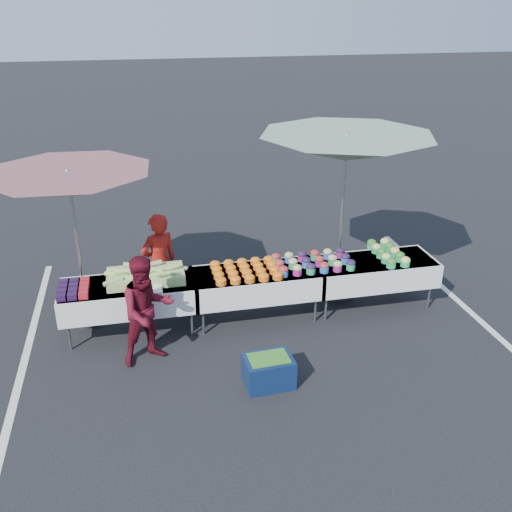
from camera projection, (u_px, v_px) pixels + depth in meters
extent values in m
plane|color=black|center=(256.00, 317.00, 8.47)|extent=(80.00, 80.00, 0.00)
cube|color=silver|center=(29.00, 343.00, 7.84)|extent=(0.10, 5.00, 0.00)
cube|color=silver|center=(452.00, 295.00, 9.09)|extent=(0.10, 5.00, 0.00)
cube|color=white|center=(128.00, 286.00, 7.81)|extent=(1.80, 0.75, 0.04)
cube|color=white|center=(129.00, 296.00, 7.88)|extent=(1.86, 0.81, 0.36)
cylinder|color=slate|center=(69.00, 337.00, 7.61)|extent=(0.04, 0.04, 0.39)
cylinder|color=slate|center=(73.00, 315.00, 8.14)|extent=(0.04, 0.04, 0.39)
cylinder|color=slate|center=(192.00, 323.00, 7.93)|extent=(0.04, 0.04, 0.39)
cylinder|color=slate|center=(187.00, 303.00, 8.46)|extent=(0.04, 0.04, 0.39)
cube|color=white|center=(256.00, 273.00, 8.16)|extent=(1.80, 0.75, 0.04)
cube|color=white|center=(256.00, 283.00, 8.23)|extent=(1.86, 0.81, 0.36)
cylinder|color=slate|center=(203.00, 322.00, 7.96)|extent=(0.04, 0.04, 0.39)
cylinder|color=slate|center=(198.00, 302.00, 8.49)|extent=(0.04, 0.04, 0.39)
cylinder|color=slate|center=(315.00, 310.00, 8.28)|extent=(0.04, 0.04, 0.39)
cylinder|color=slate|center=(304.00, 291.00, 8.81)|extent=(0.04, 0.04, 0.39)
cube|color=white|center=(373.00, 262.00, 8.52)|extent=(1.80, 0.75, 0.04)
cube|color=white|center=(373.00, 271.00, 8.58)|extent=(1.86, 0.81, 0.36)
cylinder|color=slate|center=(326.00, 308.00, 8.32)|extent=(0.04, 0.04, 0.39)
cylinder|color=slate|center=(314.00, 290.00, 8.84)|extent=(0.04, 0.04, 0.39)
cylinder|color=slate|center=(429.00, 297.00, 8.64)|extent=(0.04, 0.04, 0.39)
cylinder|color=slate|center=(411.00, 280.00, 9.16)|extent=(0.04, 0.04, 0.39)
cube|color=black|center=(61.00, 297.00, 7.38)|extent=(0.12, 0.12, 0.08)
cube|color=black|center=(62.00, 292.00, 7.51)|extent=(0.12, 0.12, 0.08)
cube|color=black|center=(63.00, 287.00, 7.63)|extent=(0.12, 0.12, 0.08)
cube|color=black|center=(64.00, 283.00, 7.76)|extent=(0.12, 0.12, 0.08)
cube|color=black|center=(72.00, 296.00, 7.41)|extent=(0.12, 0.12, 0.08)
cube|color=black|center=(73.00, 291.00, 7.53)|extent=(0.12, 0.12, 0.08)
cube|color=black|center=(74.00, 286.00, 7.66)|extent=(0.12, 0.12, 0.08)
cube|color=black|center=(74.00, 282.00, 7.78)|extent=(0.12, 0.12, 0.08)
cube|color=red|center=(83.00, 295.00, 7.44)|extent=(0.12, 0.12, 0.08)
cube|color=red|center=(84.00, 290.00, 7.56)|extent=(0.12, 0.12, 0.08)
cube|color=red|center=(85.00, 285.00, 7.69)|extent=(0.12, 0.12, 0.08)
cube|color=red|center=(85.00, 281.00, 7.81)|extent=(0.12, 0.12, 0.08)
cube|color=#88AD58|center=(146.00, 276.00, 7.87)|extent=(1.05, 0.55, 0.14)
cylinder|color=#88AD58|center=(167.00, 267.00, 8.05)|extent=(0.27, 0.09, 0.10)
cylinder|color=#88AD58|center=(117.00, 271.00, 7.79)|extent=(0.27, 0.14, 0.07)
cylinder|color=#88AD58|center=(154.00, 269.00, 7.73)|extent=(0.27, 0.14, 0.09)
cylinder|color=#88AD58|center=(114.00, 275.00, 7.80)|extent=(0.27, 0.15, 0.10)
cylinder|color=#88AD58|center=(132.00, 273.00, 7.75)|extent=(0.27, 0.15, 0.08)
cylinder|color=#88AD58|center=(142.00, 267.00, 7.85)|extent=(0.27, 0.10, 0.10)
cylinder|color=#88AD58|center=(142.00, 271.00, 7.74)|extent=(0.27, 0.07, 0.08)
cylinder|color=#88AD58|center=(136.00, 278.00, 7.65)|extent=(0.27, 0.14, 0.09)
cylinder|color=#88AD58|center=(133.00, 265.00, 7.97)|extent=(0.27, 0.12, 0.08)
cylinder|color=#88AD58|center=(178.00, 267.00, 8.02)|extent=(0.27, 0.16, 0.08)
cylinder|color=#88AD58|center=(122.00, 273.00, 7.73)|extent=(0.27, 0.11, 0.07)
cylinder|color=#88AD58|center=(140.00, 282.00, 7.63)|extent=(0.27, 0.10, 0.07)
cylinder|color=#88AD58|center=(153.00, 264.00, 7.97)|extent=(0.27, 0.12, 0.08)
cylinder|color=#88AD58|center=(113.00, 282.00, 7.55)|extent=(0.27, 0.15, 0.08)
cylinder|color=#88AD58|center=(120.00, 270.00, 7.79)|extent=(0.27, 0.10, 0.08)
cylinder|color=#88AD58|center=(161.00, 271.00, 7.83)|extent=(0.27, 0.16, 0.10)
cylinder|color=#88AD58|center=(124.00, 271.00, 7.69)|extent=(0.27, 0.12, 0.09)
cylinder|color=#88AD58|center=(166.00, 273.00, 7.66)|extent=(0.27, 0.09, 0.07)
cylinder|color=#88AD58|center=(171.00, 276.00, 7.73)|extent=(0.27, 0.10, 0.09)
cylinder|color=#88AD58|center=(164.00, 276.00, 7.78)|extent=(0.27, 0.12, 0.09)
cylinder|color=#88AD58|center=(152.00, 266.00, 8.08)|extent=(0.27, 0.10, 0.08)
cylinder|color=#88AD58|center=(173.00, 267.00, 7.88)|extent=(0.27, 0.14, 0.10)
cylinder|color=#88AD58|center=(167.00, 266.00, 8.10)|extent=(0.27, 0.12, 0.07)
cube|color=white|center=(151.00, 290.00, 7.59)|extent=(0.30, 0.25, 0.05)
cylinder|color=#CD6416|center=(221.00, 283.00, 7.79)|extent=(0.15, 0.15, 0.05)
ellipsoid|color=orange|center=(221.00, 280.00, 7.77)|extent=(0.15, 0.15, 0.08)
cylinder|color=#CD6416|center=(219.00, 277.00, 7.95)|extent=(0.15, 0.15, 0.05)
ellipsoid|color=orange|center=(219.00, 274.00, 7.93)|extent=(0.15, 0.15, 0.08)
cylinder|color=#CD6416|center=(217.00, 272.00, 8.11)|extent=(0.15, 0.15, 0.05)
ellipsoid|color=orange|center=(217.00, 269.00, 8.09)|extent=(0.15, 0.15, 0.08)
cylinder|color=#CD6416|center=(215.00, 266.00, 8.27)|extent=(0.15, 0.15, 0.05)
ellipsoid|color=orange|center=(215.00, 264.00, 8.25)|extent=(0.15, 0.15, 0.08)
cylinder|color=#CD6416|center=(236.00, 281.00, 7.83)|extent=(0.15, 0.15, 0.05)
ellipsoid|color=orange|center=(235.00, 279.00, 7.81)|extent=(0.15, 0.15, 0.08)
cylinder|color=#CD6416|center=(233.00, 276.00, 7.99)|extent=(0.15, 0.15, 0.05)
ellipsoid|color=orange|center=(233.00, 273.00, 7.97)|extent=(0.15, 0.15, 0.08)
cylinder|color=#CD6416|center=(231.00, 270.00, 8.15)|extent=(0.15, 0.15, 0.05)
ellipsoid|color=orange|center=(231.00, 268.00, 8.13)|extent=(0.15, 0.15, 0.08)
cylinder|color=#CD6416|center=(229.00, 265.00, 8.31)|extent=(0.15, 0.15, 0.05)
ellipsoid|color=orange|center=(229.00, 262.00, 8.29)|extent=(0.15, 0.15, 0.08)
cylinder|color=#CD6416|center=(250.00, 280.00, 7.87)|extent=(0.15, 0.15, 0.05)
ellipsoid|color=orange|center=(250.00, 277.00, 7.85)|extent=(0.15, 0.15, 0.08)
cylinder|color=#CD6416|center=(247.00, 274.00, 8.03)|extent=(0.15, 0.15, 0.05)
ellipsoid|color=orange|center=(247.00, 272.00, 8.01)|extent=(0.15, 0.15, 0.08)
cylinder|color=#CD6416|center=(245.00, 269.00, 8.19)|extent=(0.15, 0.15, 0.05)
ellipsoid|color=orange|center=(245.00, 266.00, 8.17)|extent=(0.15, 0.15, 0.08)
cylinder|color=#CD6416|center=(242.00, 264.00, 8.35)|extent=(0.15, 0.15, 0.05)
ellipsoid|color=orange|center=(242.00, 261.00, 8.33)|extent=(0.15, 0.15, 0.08)
cylinder|color=#CD6416|center=(264.00, 279.00, 7.91)|extent=(0.15, 0.15, 0.05)
ellipsoid|color=orange|center=(264.00, 276.00, 7.89)|extent=(0.15, 0.15, 0.08)
cylinder|color=#CD6416|center=(261.00, 273.00, 8.07)|extent=(0.15, 0.15, 0.05)
ellipsoid|color=orange|center=(261.00, 270.00, 8.05)|extent=(0.15, 0.15, 0.08)
cylinder|color=#CD6416|center=(258.00, 268.00, 8.23)|extent=(0.15, 0.15, 0.05)
ellipsoid|color=orange|center=(258.00, 265.00, 8.21)|extent=(0.15, 0.15, 0.08)
cylinder|color=#CD6416|center=(256.00, 262.00, 8.39)|extent=(0.15, 0.15, 0.05)
ellipsoid|color=orange|center=(256.00, 260.00, 8.37)|extent=(0.15, 0.15, 0.08)
cylinder|color=#CD6416|center=(278.00, 277.00, 7.95)|extent=(0.15, 0.15, 0.05)
ellipsoid|color=orange|center=(278.00, 275.00, 7.93)|extent=(0.15, 0.15, 0.08)
cylinder|color=#CD6416|center=(275.00, 272.00, 8.11)|extent=(0.15, 0.15, 0.05)
ellipsoid|color=orange|center=(275.00, 269.00, 8.09)|extent=(0.15, 0.15, 0.08)
cylinder|color=#CD6416|center=(272.00, 266.00, 8.27)|extent=(0.15, 0.15, 0.05)
ellipsoid|color=orange|center=(272.00, 264.00, 8.25)|extent=(0.15, 0.15, 0.08)
cylinder|color=#CD6416|center=(269.00, 261.00, 8.43)|extent=(0.15, 0.15, 0.05)
ellipsoid|color=orange|center=(269.00, 259.00, 8.41)|extent=(0.15, 0.15, 0.08)
cylinder|color=blue|center=(284.00, 273.00, 8.01)|extent=(0.13, 0.13, 0.10)
ellipsoid|color=maroon|center=(284.00, 269.00, 7.98)|extent=(0.14, 0.14, 0.10)
cylinder|color=#982073|center=(280.00, 266.00, 8.20)|extent=(0.13, 0.13, 0.10)
ellipsoid|color=maroon|center=(280.00, 263.00, 8.18)|extent=(0.14, 0.14, 0.10)
cylinder|color=#28A25C|center=(276.00, 260.00, 8.40)|extent=(0.13, 0.13, 0.10)
ellipsoid|color=maroon|center=(276.00, 257.00, 8.38)|extent=(0.14, 0.14, 0.10)
cylinder|color=#982073|center=(297.00, 272.00, 8.05)|extent=(0.13, 0.13, 0.10)
ellipsoid|color=tan|center=(297.00, 268.00, 8.02)|extent=(0.14, 0.14, 0.10)
cylinder|color=#28A25C|center=(293.00, 265.00, 8.24)|extent=(0.13, 0.13, 0.10)
ellipsoid|color=tan|center=(293.00, 261.00, 8.22)|extent=(0.14, 0.14, 0.10)
cylinder|color=blue|center=(289.00, 259.00, 8.44)|extent=(0.13, 0.13, 0.10)
ellipsoid|color=tan|center=(289.00, 255.00, 8.41)|extent=(0.14, 0.14, 0.10)
cylinder|color=#28A25C|center=(311.00, 270.00, 8.09)|extent=(0.13, 0.13, 0.10)
ellipsoid|color=#1E1230|center=(311.00, 267.00, 8.06)|extent=(0.14, 0.14, 0.10)
cylinder|color=blue|center=(306.00, 264.00, 8.28)|extent=(0.13, 0.13, 0.10)
ellipsoid|color=#1E1230|center=(306.00, 260.00, 8.26)|extent=(0.14, 0.14, 0.10)
cylinder|color=#982073|center=(302.00, 258.00, 8.48)|extent=(0.13, 0.13, 0.10)
ellipsoid|color=#1E1230|center=(302.00, 254.00, 8.45)|extent=(0.14, 0.14, 0.10)
cylinder|color=blue|center=(324.00, 269.00, 8.13)|extent=(0.13, 0.13, 0.10)
ellipsoid|color=maroon|center=(324.00, 265.00, 8.10)|extent=(0.14, 0.14, 0.10)
cylinder|color=#982073|center=(319.00, 263.00, 8.32)|extent=(0.13, 0.13, 0.10)
ellipsoid|color=maroon|center=(320.00, 259.00, 8.30)|extent=(0.14, 0.14, 0.10)
cylinder|color=#28A25C|center=(315.00, 257.00, 8.52)|extent=(0.13, 0.13, 0.10)
ellipsoid|color=maroon|center=(315.00, 253.00, 8.49)|extent=(0.14, 0.14, 0.10)
cylinder|color=#982073|center=(338.00, 268.00, 8.17)|extent=(0.13, 0.13, 0.10)
ellipsoid|color=tan|center=(338.00, 264.00, 8.14)|extent=(0.14, 0.14, 0.10)
cylinder|color=#28A25C|center=(332.00, 261.00, 8.36)|extent=(0.13, 0.13, 0.10)
ellipsoid|color=tan|center=(333.00, 258.00, 8.34)|extent=(0.14, 0.14, 0.10)
cylinder|color=blue|center=(328.00, 255.00, 8.56)|extent=(0.13, 0.13, 0.10)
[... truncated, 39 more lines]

